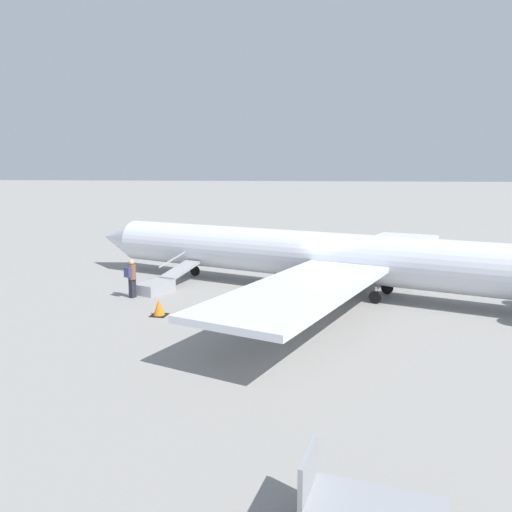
{
  "coord_description": "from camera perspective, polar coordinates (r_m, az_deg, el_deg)",
  "views": [
    {
      "loc": [
        -1.19,
        23.12,
        5.58
      ],
      "look_at": [
        3.66,
        -0.38,
        1.54
      ],
      "focal_mm": 35.0,
      "sensor_mm": 36.0,
      "label": 1
    }
  ],
  "objects": [
    {
      "name": "ground_plane",
      "position": [
        23.81,
        8.5,
        -4.12
      ],
      "size": [
        600.0,
        600.0,
        0.0
      ],
      "primitive_type": "plane",
      "color": "gray"
    },
    {
      "name": "boarding_stairs",
      "position": [
        24.22,
        -10.92,
        -3.09
      ],
      "size": [
        2.15,
        4.13,
        1.53
      ],
      "rotation": [
        0.0,
        0.0,
        -1.87
      ],
      "color": "#99999E",
      "rests_on": "ground"
    },
    {
      "name": "passenger",
      "position": [
        23.01,
        -14.05,
        -2.22
      ],
      "size": [
        0.42,
        0.57,
        1.74
      ],
      "rotation": [
        0.0,
        0.0,
        -1.87
      ],
      "color": "#23232D",
      "rests_on": "ground"
    },
    {
      "name": "airplane_main",
      "position": [
        23.19,
        10.57,
        -0.17
      ],
      "size": [
        28.7,
        22.48,
        5.81
      ],
      "rotation": [
        0.0,
        0.0,
        -0.3
      ],
      "color": "silver",
      "rests_on": "ground"
    },
    {
      "name": "luggage_cart",
      "position": [
        8.82,
        12.46,
        -26.17
      ],
      "size": [
        2.32,
        1.37,
        1.22
      ],
      "rotation": [
        0.0,
        0.0,
        -0.13
      ],
      "color": "gray",
      "rests_on": "ground"
    },
    {
      "name": "traffic_cone_near_stairs",
      "position": [
        20.09,
        -11.03,
        -5.83
      ],
      "size": [
        0.61,
        0.61,
        0.67
      ],
      "color": "black",
      "rests_on": "ground"
    }
  ]
}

